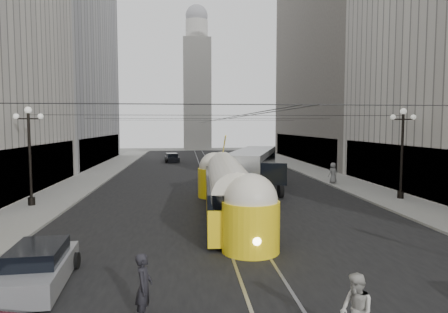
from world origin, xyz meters
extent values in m
cube|color=black|center=(0.00, 32.50, 0.00)|extent=(20.00, 85.00, 0.02)
cube|color=gray|center=(-12.00, 36.00, 0.07)|extent=(4.00, 72.00, 0.15)
cube|color=gray|center=(12.00, 36.00, 0.07)|extent=(4.00, 72.00, 0.15)
cube|color=gray|center=(-0.75, 32.50, 0.00)|extent=(0.12, 85.00, 0.04)
cube|color=gray|center=(0.75, 32.50, 0.00)|extent=(0.12, 85.00, 0.04)
cube|color=black|center=(-14.05, 24.00, 2.00)|extent=(0.10, 18.00, 3.60)
cube|color=#999999|center=(-20.00, 48.00, 14.00)|extent=(12.00, 28.00, 28.00)
cube|color=black|center=(-14.05, 48.00, 2.00)|extent=(0.10, 25.20, 3.60)
cube|color=black|center=(14.05, 22.00, 2.00)|extent=(0.10, 18.00, 3.60)
cube|color=#514C47|center=(20.00, 48.00, 16.00)|extent=(12.00, 32.00, 32.00)
cube|color=black|center=(14.05, 48.00, 2.00)|extent=(0.10, 28.80, 3.60)
cube|color=#B2AFA8|center=(0.00, 80.00, 12.00)|extent=(6.00, 6.00, 24.00)
cylinder|color=#B2AFA8|center=(0.00, 80.00, 26.00)|extent=(4.80, 4.80, 4.00)
sphere|color=gray|center=(0.00, 80.00, 28.96)|extent=(4.80, 4.80, 4.80)
cylinder|color=black|center=(-12.60, 18.00, 3.15)|extent=(0.18, 0.18, 6.00)
cylinder|color=black|center=(-12.60, 18.00, 0.40)|extent=(0.44, 0.44, 0.50)
cylinder|color=black|center=(-12.60, 18.00, 5.75)|extent=(1.60, 0.08, 0.08)
sphere|color=white|center=(-12.60, 18.00, 6.30)|extent=(0.44, 0.44, 0.44)
sphere|color=white|center=(-13.35, 18.00, 5.90)|extent=(0.36, 0.36, 0.36)
sphere|color=white|center=(-11.85, 18.00, 5.90)|extent=(0.36, 0.36, 0.36)
cylinder|color=black|center=(12.60, 18.00, 3.15)|extent=(0.18, 0.18, 6.00)
cylinder|color=black|center=(12.60, 18.00, 0.40)|extent=(0.44, 0.44, 0.50)
cylinder|color=black|center=(12.60, 18.00, 5.75)|extent=(1.60, 0.08, 0.08)
sphere|color=white|center=(12.60, 18.00, 6.30)|extent=(0.44, 0.44, 0.44)
sphere|color=white|center=(11.85, 18.00, 5.90)|extent=(0.36, 0.36, 0.36)
sphere|color=white|center=(13.35, 18.00, 5.90)|extent=(0.36, 0.36, 0.36)
cylinder|color=black|center=(0.00, 4.00, 6.00)|extent=(25.00, 0.03, 0.03)
cylinder|color=black|center=(0.00, 18.00, 6.00)|extent=(25.00, 0.03, 0.03)
cylinder|color=black|center=(0.00, 32.00, 6.00)|extent=(25.00, 0.03, 0.03)
cylinder|color=black|center=(0.00, 46.00, 6.00)|extent=(25.00, 0.03, 0.03)
cylinder|color=black|center=(0.00, 36.00, 5.80)|extent=(0.03, 72.00, 0.03)
cylinder|color=black|center=(0.40, 36.00, 5.80)|extent=(0.03, 72.00, 0.03)
cube|color=yellow|center=(-0.19, 14.07, 0.99)|extent=(3.04, 13.26, 1.60)
cube|color=black|center=(-0.19, 14.07, 0.23)|extent=(3.02, 12.86, 0.28)
cube|color=black|center=(-0.19, 14.07, 2.02)|extent=(3.05, 13.06, 0.80)
cylinder|color=silver|center=(-0.19, 14.07, 2.30)|extent=(2.75, 13.05, 2.16)
cylinder|color=yellow|center=(0.11, 7.60, 1.08)|extent=(2.44, 2.44, 2.16)
sphere|color=silver|center=(0.11, 7.60, 2.21)|extent=(2.26, 2.26, 2.26)
cylinder|color=yellow|center=(-0.48, 20.54, 1.08)|extent=(2.44, 2.44, 2.16)
sphere|color=silver|center=(-0.48, 20.54, 2.21)|extent=(2.26, 2.26, 2.26)
sphere|color=#FFF2BF|center=(0.16, 6.45, 0.80)|extent=(0.36, 0.36, 0.36)
cube|color=#989A9C|center=(3.01, 24.08, 1.66)|extent=(6.38, 13.05, 3.21)
cube|color=black|center=(3.01, 24.08, 2.19)|extent=(6.26, 12.63, 1.18)
cube|color=black|center=(3.01, 17.71, 2.03)|extent=(2.38, 0.83, 1.50)
cylinder|color=black|center=(1.67, 19.78, 0.53)|extent=(0.30, 1.07, 1.07)
cylinder|color=black|center=(4.34, 19.78, 0.53)|extent=(0.30, 1.07, 1.07)
cylinder|color=black|center=(1.67, 28.38, 0.53)|extent=(0.30, 1.07, 1.07)
cylinder|color=black|center=(4.34, 28.38, 0.53)|extent=(0.30, 1.07, 1.07)
cube|color=#9B9C9F|center=(-7.50, 4.76, 0.46)|extent=(2.10, 4.45, 0.77)
cube|color=black|center=(-7.50, 4.76, 1.00)|extent=(1.74, 2.49, 0.73)
cylinder|color=black|center=(-6.70, 3.29, 0.31)|extent=(0.22, 0.62, 0.62)
cylinder|color=black|center=(-8.30, 6.24, 0.31)|extent=(0.22, 0.62, 0.62)
cylinder|color=black|center=(-6.70, 6.24, 0.31)|extent=(0.22, 0.62, 0.62)
cube|color=silver|center=(2.15, 46.20, 0.50)|extent=(3.32, 5.06, 0.83)
cube|color=black|center=(2.15, 46.20, 1.09)|extent=(2.43, 2.98, 0.79)
cylinder|color=black|center=(1.29, 44.61, 0.33)|extent=(0.22, 0.67, 0.67)
cylinder|color=black|center=(3.02, 44.61, 0.33)|extent=(0.22, 0.67, 0.67)
cylinder|color=black|center=(1.29, 47.80, 0.33)|extent=(0.22, 0.67, 0.67)
cylinder|color=black|center=(3.02, 47.80, 0.33)|extent=(0.22, 0.67, 0.67)
cube|color=black|center=(-4.58, 49.24, 0.43)|extent=(2.35, 4.30, 0.72)
cube|color=black|center=(-4.58, 49.24, 0.95)|extent=(1.83, 2.46, 0.68)
cylinder|color=black|center=(-5.34, 47.85, 0.29)|extent=(0.22, 0.58, 0.58)
cylinder|color=black|center=(-3.83, 47.85, 0.29)|extent=(0.22, 0.58, 0.58)
cylinder|color=black|center=(-5.34, 50.62, 0.29)|extent=(0.22, 0.58, 0.58)
cylinder|color=black|center=(-3.83, 50.62, 0.29)|extent=(0.22, 0.58, 0.58)
imported|color=black|center=(-3.75, 1.98, 0.94)|extent=(0.52, 0.73, 1.88)
imported|color=#ACA9A1|center=(1.45, 0.17, 0.90)|extent=(0.76, 0.94, 1.80)
imported|color=slate|center=(10.50, 25.55, 1.07)|extent=(1.03, 0.81, 1.85)
camera|label=1|loc=(-2.59, -8.70, 5.34)|focal=32.00mm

